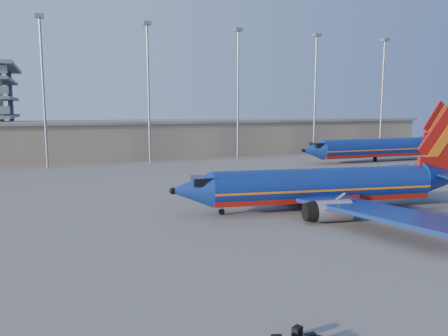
{
  "coord_description": "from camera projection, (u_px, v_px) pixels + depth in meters",
  "views": [
    {
      "loc": [
        -23.57,
        -44.32,
        11.58
      ],
      "look_at": [
        -3.86,
        6.23,
        4.0
      ],
      "focal_mm": 35.0,
      "sensor_mm": 36.0,
      "label": 1
    }
  ],
  "objects": [
    {
      "name": "light_mast_row",
      "position": [
        195.0,
        79.0,
        92.79
      ],
      "size": [
        101.6,
        1.6,
        28.65
      ],
      "color": "gray",
      "rests_on": "ground"
    },
    {
      "name": "aircraft_second",
      "position": [
        379.0,
        147.0,
        93.62
      ],
      "size": [
        38.54,
        15.01,
        13.05
      ],
      "rotation": [
        0.0,
        0.0,
        -0.03
      ],
      "color": "navy",
      "rests_on": "ground"
    },
    {
      "name": "terminal_building",
      "position": [
        200.0,
        137.0,
        107.5
      ],
      "size": [
        122.0,
        16.0,
        8.5
      ],
      "color": "gray",
      "rests_on": "ground"
    },
    {
      "name": "aircraft_main",
      "position": [
        329.0,
        186.0,
        49.56
      ],
      "size": [
        36.68,
        35.02,
        12.48
      ],
      "rotation": [
        0.0,
        0.0,
        -0.16
      ],
      "color": "navy",
      "rests_on": "ground"
    },
    {
      "name": "ground",
      "position": [
        274.0,
        207.0,
        50.98
      ],
      "size": [
        220.0,
        220.0,
        0.0
      ],
      "primitive_type": "plane",
      "color": "slate",
      "rests_on": "ground"
    }
  ]
}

